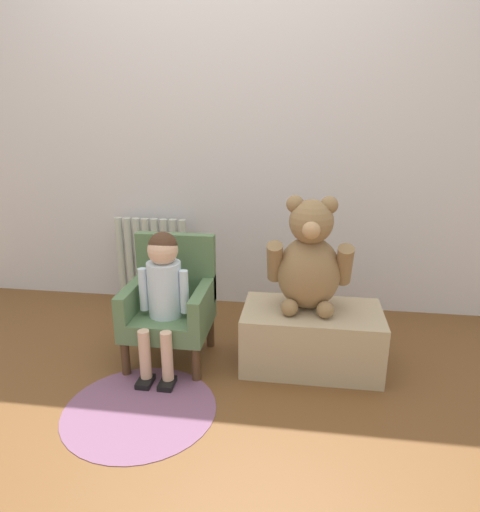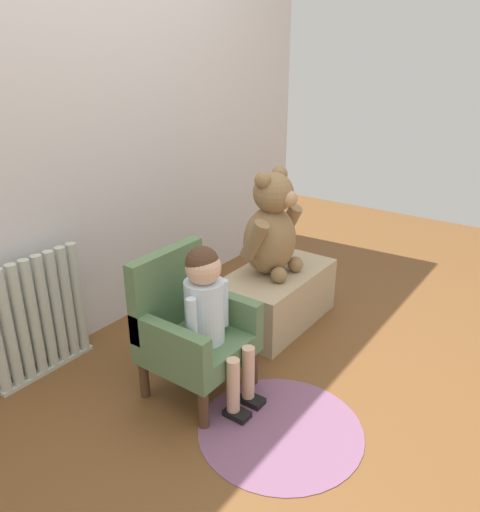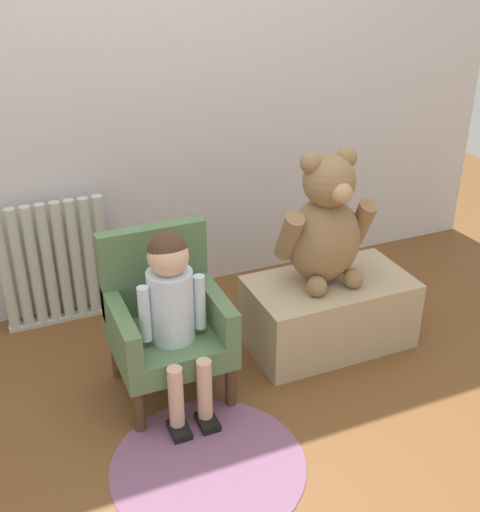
{
  "view_description": "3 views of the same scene",
  "coord_description": "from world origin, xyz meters",
  "px_view_note": "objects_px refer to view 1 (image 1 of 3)",
  "views": [
    {
      "loc": [
        0.51,
        -1.67,
        1.28
      ],
      "look_at": [
        0.21,
        0.45,
        0.58
      ],
      "focal_mm": 32.0,
      "sensor_mm": 36.0,
      "label": 1
    },
    {
      "loc": [
        -1.59,
        -0.85,
        1.45
      ],
      "look_at": [
        0.18,
        0.42,
        0.55
      ],
      "focal_mm": 35.0,
      "sensor_mm": 36.0,
      "label": 2
    },
    {
      "loc": [
        -0.71,
        -1.59,
        1.66
      ],
      "look_at": [
        0.15,
        0.43,
        0.53
      ],
      "focal_mm": 45.0,
      "sensor_mm": 36.0,
      "label": 3
    }
  ],
  "objects_px": {
    "child_figure": "(163,283)",
    "large_teddy_bear": "(309,261)",
    "floor_rug": "(140,409)",
    "radiator": "(152,262)",
    "low_bench": "(311,338)",
    "child_armchair": "(171,302)"
  },
  "relations": [
    {
      "from": "child_figure",
      "to": "large_teddy_bear",
      "type": "distance_m",
      "value": 0.73
    },
    {
      "from": "large_teddy_bear",
      "to": "floor_rug",
      "type": "distance_m",
      "value": 1.05
    },
    {
      "from": "radiator",
      "to": "child_figure",
      "type": "height_order",
      "value": "child_figure"
    },
    {
      "from": "low_bench",
      "to": "radiator",
      "type": "bearing_deg",
      "value": 148.64
    },
    {
      "from": "child_armchair",
      "to": "low_bench",
      "type": "relative_size",
      "value": 0.92
    },
    {
      "from": "child_armchair",
      "to": "floor_rug",
      "type": "bearing_deg",
      "value": -91.64
    },
    {
      "from": "child_armchair",
      "to": "low_bench",
      "type": "height_order",
      "value": "child_armchair"
    },
    {
      "from": "child_armchair",
      "to": "child_figure",
      "type": "distance_m",
      "value": 0.19
    },
    {
      "from": "child_armchair",
      "to": "child_figure",
      "type": "bearing_deg",
      "value": -90.0
    },
    {
      "from": "radiator",
      "to": "large_teddy_bear",
      "type": "distance_m",
      "value": 1.23
    },
    {
      "from": "child_figure",
      "to": "floor_rug",
      "type": "xyz_separation_m",
      "value": [
        -0.01,
        -0.38,
        -0.46
      ]
    },
    {
      "from": "low_bench",
      "to": "large_teddy_bear",
      "type": "height_order",
      "value": "large_teddy_bear"
    },
    {
      "from": "low_bench",
      "to": "floor_rug",
      "type": "distance_m",
      "value": 0.91
    },
    {
      "from": "radiator",
      "to": "child_armchair",
      "type": "distance_m",
      "value": 0.72
    },
    {
      "from": "large_teddy_bear",
      "to": "floor_rug",
      "type": "bearing_deg",
      "value": -144.33
    },
    {
      "from": "large_teddy_bear",
      "to": "low_bench",
      "type": "bearing_deg",
      "value": -43.29
    },
    {
      "from": "child_armchair",
      "to": "child_figure",
      "type": "relative_size",
      "value": 0.91
    },
    {
      "from": "low_bench",
      "to": "child_figure",
      "type": "bearing_deg",
      "value": -171.19
    },
    {
      "from": "radiator",
      "to": "child_armchair",
      "type": "bearing_deg",
      "value": -63.73
    },
    {
      "from": "large_teddy_bear",
      "to": "floor_rug",
      "type": "height_order",
      "value": "large_teddy_bear"
    },
    {
      "from": "child_figure",
      "to": "child_armchair",
      "type": "bearing_deg",
      "value": 90.0
    },
    {
      "from": "child_armchair",
      "to": "floor_rug",
      "type": "relative_size",
      "value": 0.95
    }
  ]
}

